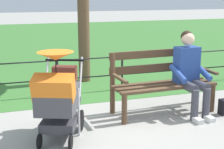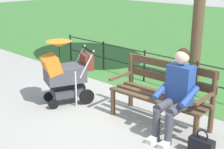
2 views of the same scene
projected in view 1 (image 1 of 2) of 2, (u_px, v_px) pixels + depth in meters
name	position (u px, v px, depth m)	size (l,w,h in m)	color
ground_plane	(116.00, 119.00, 5.03)	(60.00, 60.00, 0.00)	#9E9B93
grass_lawn	(43.00, 41.00, 13.15)	(40.00, 16.00, 0.01)	#3D7533
park_bench	(161.00, 79.00, 5.25)	(1.62, 0.66, 0.96)	brown
person_on_bench	(190.00, 71.00, 5.12)	(0.55, 0.74, 1.28)	#42424C
stroller	(58.00, 95.00, 4.18)	(0.78, 1.00, 1.15)	black
park_fence	(91.00, 71.00, 6.27)	(6.26, 0.04, 0.70)	black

